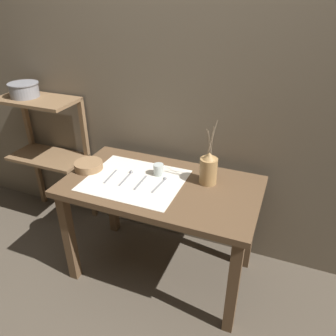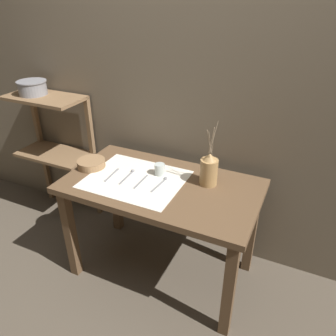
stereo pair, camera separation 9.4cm
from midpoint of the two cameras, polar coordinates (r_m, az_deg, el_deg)
ground_plane at (r=2.47m, az=-2.22°, el=-17.28°), size 12.00×12.00×0.00m
stone_wall_back at (r=2.19m, az=2.00°, el=13.61°), size 7.00×0.06×2.40m
wooden_table at (r=2.06m, az=-2.54°, el=-5.27°), size 1.20×0.67×0.73m
wooden_shelf_unit at (r=2.76m, az=-21.26°, el=5.13°), size 0.60×0.31×1.07m
linen_cloth at (r=2.05m, az=-7.12°, el=-2.11°), size 0.59×0.49×0.00m
pitcher_with_flowers at (r=1.97m, az=5.70°, el=-0.18°), size 0.11×0.11×0.40m
wooden_bowl at (r=2.22m, az=-14.85°, el=0.39°), size 0.18×0.18×0.05m
glass_tumbler_near at (r=2.08m, az=-2.97°, el=-0.30°), size 0.07×0.07×0.07m
knife_center at (r=2.11m, az=-11.27°, el=-1.47°), size 0.02×0.17×0.00m
spoon_outer at (r=2.10m, az=-8.06°, el=-1.14°), size 0.02×0.18×0.02m
fork_outer at (r=2.02m, az=-6.14°, el=-2.54°), size 0.01×0.17×0.00m
spoon_inner at (r=2.02m, az=-2.28°, el=-2.30°), size 0.03×0.18×0.02m
metal_pot_large at (r=2.69m, az=-24.73°, el=12.32°), size 0.22×0.22×0.10m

